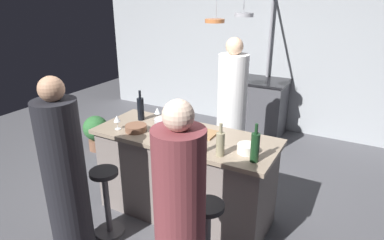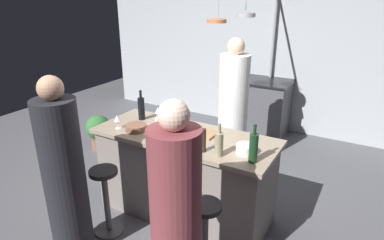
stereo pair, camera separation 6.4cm
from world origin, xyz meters
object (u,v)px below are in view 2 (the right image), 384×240
at_px(stove_range, 263,107).
at_px(wine_bottle_white, 219,144).
at_px(cutting_board, 200,133).
at_px(pepper_mill, 203,140).
at_px(bar_stool_right, 205,236).
at_px(mixing_bowl_steel, 165,122).
at_px(bar_stool_left, 106,198).
at_px(mixing_bowl_ceramic, 246,149).
at_px(wine_glass_near_left_guest, 117,119).
at_px(guest_left, 65,178).
at_px(guest_right, 176,224).
at_px(wine_bottle_dark, 141,108).
at_px(chef, 233,113).
at_px(wine_bottle_red, 253,147).
at_px(potted_plant, 98,130).
at_px(wine_glass_by_chef, 158,111).
at_px(wine_glass_near_right_guest, 193,132).
at_px(mixing_bowl_wooden, 136,128).

relative_size(stove_range, wine_bottle_white, 3.07).
xyz_separation_m(cutting_board, pepper_mill, (0.21, -0.33, 0.10)).
xyz_separation_m(bar_stool_right, mixing_bowl_steel, (-0.86, 0.73, 0.56)).
relative_size(bar_stool_left, mixing_bowl_ceramic, 4.07).
xyz_separation_m(bar_stool_left, wine_glass_near_left_guest, (-0.17, 0.42, 0.63)).
height_order(guest_left, cutting_board, guest_left).
height_order(guest_right, wine_bottle_dark, guest_right).
relative_size(chef, cutting_board, 5.33).
relative_size(chef, mixing_bowl_ceramic, 10.21).
height_order(stove_range, bar_stool_left, stove_range).
bearing_deg(wine_bottle_red, stove_range, 106.09).
distance_m(guest_right, pepper_mill, 0.83).
bearing_deg(cutting_board, potted_plant, 163.43).
xyz_separation_m(wine_glass_by_chef, wine_glass_near_right_guest, (0.60, -0.31, 0.00)).
relative_size(potted_plant, mixing_bowl_steel, 2.57).
relative_size(stove_range, wine_bottle_red, 2.72).
height_order(bar_stool_right, wine_bottle_red, wine_bottle_red).
bearing_deg(wine_bottle_dark, wine_glass_near_left_guest, -98.23).
height_order(guest_left, mixing_bowl_ceramic, guest_left).
bearing_deg(pepper_mill, guest_right, -74.96).
bearing_deg(cutting_board, wine_glass_by_chef, 170.77).
bearing_deg(wine_bottle_red, wine_glass_by_chef, 162.38).
relative_size(wine_glass_by_chef, wine_glass_near_left_guest, 1.00).
xyz_separation_m(wine_glass_by_chef, mixing_bowl_wooden, (-0.03, -0.34, -0.07)).
relative_size(potted_plant, mixing_bowl_ceramic, 3.11).
bearing_deg(bar_stool_left, potted_plant, 136.87).
height_order(potted_plant, cutting_board, cutting_board).
height_order(chef, cutting_board, chef).
xyz_separation_m(potted_plant, wine_glass_near_left_guest, (1.23, -0.89, 0.71)).
bearing_deg(chef, pepper_mill, -77.95).
bearing_deg(wine_bottle_dark, wine_bottle_white, -18.22).
xyz_separation_m(wine_glass_near_left_guest, wine_glass_near_right_guest, (0.82, 0.08, 0.00)).
relative_size(wine_bottle_white, wine_glass_near_left_guest, 1.98).
bearing_deg(mixing_bowl_steel, bar_stool_left, -104.12).
bearing_deg(mixing_bowl_ceramic, guest_left, -144.01).
distance_m(cutting_board, wine_glass_by_chef, 0.57).
relative_size(mixing_bowl_steel, mixing_bowl_ceramic, 1.21).
xyz_separation_m(bar_stool_left, wine_glass_by_chef, (0.05, 0.81, 0.63)).
xyz_separation_m(guest_left, mixing_bowl_ceramic, (1.23, 0.89, 0.19)).
bearing_deg(stove_range, wine_bottle_white, -79.90).
relative_size(cutting_board, pepper_mill, 1.52).
xyz_separation_m(guest_right, wine_glass_near_left_guest, (-1.19, 0.79, 0.26)).
height_order(guest_left, potted_plant, guest_left).
xyz_separation_m(bar_stool_right, wine_bottle_white, (-0.08, 0.39, 0.63)).
bearing_deg(wine_glass_by_chef, wine_glass_near_right_guest, -27.13).
height_order(stove_range, guest_right, guest_right).
relative_size(bar_stool_left, guest_left, 0.42).
bearing_deg(mixing_bowl_wooden, pepper_mill, -5.58).
relative_size(bar_stool_right, cutting_board, 2.12).
relative_size(mixing_bowl_wooden, mixing_bowl_ceramic, 1.27).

